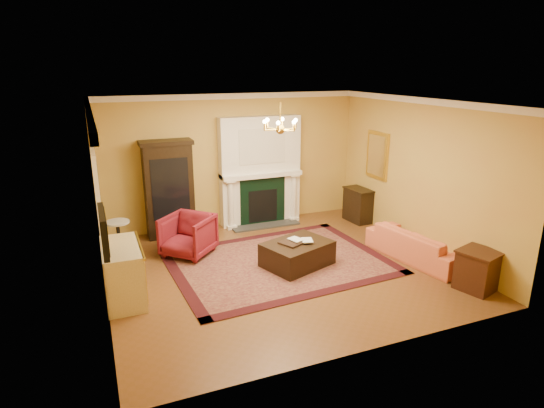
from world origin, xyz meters
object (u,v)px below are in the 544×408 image
commode (123,273)px  console_table (358,206)px  coral_sofa (418,240)px  wingback_armchair (188,233)px  pedestal_table (119,238)px  end_table (478,271)px  china_cabinet (169,191)px  leather_ottoman (297,254)px

commode → console_table: commode is taller
coral_sofa → console_table: 2.37m
wingback_armchair → console_table: wingback_armchair is taller
pedestal_table → end_table: bearing=-32.5°
pedestal_table → commode: (-0.06, -1.58, -0.01)m
china_cabinet → commode: bearing=-115.0°
commode → end_table: size_ratio=1.86×
commode → leather_ottoman: 3.09m
china_cabinet → pedestal_table: china_cabinet is taller
end_table → wingback_armchair: bearing=142.0°
wingback_armchair → console_table: (4.19, 0.51, -0.06)m
coral_sofa → pedestal_table: bearing=58.5°
china_cabinet → console_table: 4.41m
console_table → coral_sofa: bearing=-99.0°
coral_sofa → leather_ottoman: (-2.26, 0.59, -0.16)m
china_cabinet → wingback_armchair: 1.35m
pedestal_table → console_table: bearing=3.1°
wingback_armchair → pedestal_table: bearing=-145.2°
coral_sofa → end_table: 1.38m
commode → coral_sofa: (5.35, -0.49, -0.05)m
wingback_armchair → coral_sofa: size_ratio=0.44×
china_cabinet → commode: size_ratio=1.67×
leather_ottoman → china_cabinet: bearing=107.6°
coral_sofa → console_table: coral_sofa is taller
wingback_armchair → leather_ottoman: wingback_armchair is taller
pedestal_table → leather_ottoman: 3.37m
console_table → leather_ottoman: (-2.43, -1.77, -0.15)m
pedestal_table → commode: bearing=-92.0°
coral_sofa → end_table: bearing=174.1°
commode → end_table: bearing=-18.7°
wingback_armchair → commode: commode is taller
wingback_armchair → commode: 1.90m
wingback_armchair → console_table: bearing=51.2°
china_cabinet → console_table: china_cabinet is taller
wingback_armchair → end_table: (4.13, -3.23, -0.12)m
commode → coral_sofa: bearing=-5.1°
coral_sofa → end_table: size_ratio=3.12×
china_cabinet → console_table: (4.30, -0.72, -0.62)m
pedestal_table → leather_ottoman: size_ratio=0.67×
wingback_armchair → coral_sofa: (4.03, -1.85, -0.05)m
china_cabinet → pedestal_table: bearing=-138.5°
end_table → leather_ottoman: (-2.37, 1.96, -0.09)m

